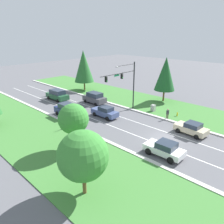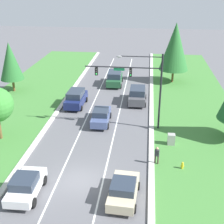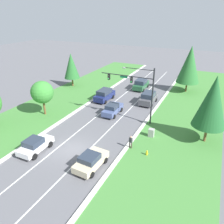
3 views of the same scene
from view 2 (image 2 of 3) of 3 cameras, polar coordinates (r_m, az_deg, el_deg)
name	(u,v)px [view 2 (image 2 of 3)]	position (r m, az deg, el deg)	size (l,w,h in m)	color
ground_plane	(81,181)	(25.71, -5.77, -12.36)	(160.00, 160.00, 0.00)	#5B5B60
curb_strip_right	(151,185)	(25.20, 7.22, -13.06)	(0.50, 90.00, 0.15)	beige
curb_strip_left	(13,175)	(27.31, -17.66, -10.91)	(0.50, 90.00, 0.15)	beige
grass_verge_right	(220,190)	(25.91, 19.22, -13.32)	(10.00, 90.00, 0.08)	#427F38
lane_stripe_inner_left	(59,179)	(26.11, -9.72, -11.97)	(0.14, 81.00, 0.01)	white
lane_stripe_inner_right	(103,182)	(25.42, -1.71, -12.69)	(0.14, 81.00, 0.01)	white
traffic_signal_mast	(139,80)	(31.84, 5.00, 5.88)	(7.84, 0.41, 8.11)	black
graphite_suv	(137,95)	(40.12, 4.67, 3.10)	(2.29, 4.66, 2.06)	#4C4C51
slate_blue_sedan	(101,116)	(34.40, -2.03, -0.74)	(2.07, 4.61, 1.74)	#475684
white_sedan	(26,185)	(24.50, -15.48, -12.81)	(2.21, 4.34, 1.67)	white
champagne_sedan	(124,190)	(23.28, 2.12, -14.11)	(2.31, 4.29, 1.61)	beige
forest_suv	(115,78)	(46.84, 0.47, 6.23)	(2.38, 5.15, 2.07)	#235633
navy_suv	(76,98)	(39.21, -6.61, 2.53)	(2.25, 4.82, 2.06)	navy
utility_cabinet	(171,140)	(30.68, 10.77, -4.98)	(0.70, 0.60, 1.16)	#9E9E99
pedestrian	(157,155)	(27.32, 8.20, -7.76)	(0.42, 0.31, 1.69)	#42382D
fire_hydrant	(182,166)	(27.36, 12.74, -9.56)	(0.34, 0.20, 0.70)	gold
conifer_near_right_tree	(175,47)	(47.74, 11.44, 11.65)	(4.35, 4.35, 9.01)	brown
conifer_mid_left_tree	(10,61)	(45.23, -18.09, 8.84)	(3.21, 3.21, 6.98)	brown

